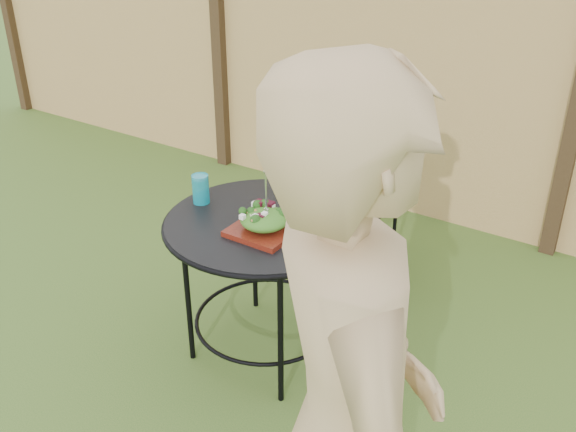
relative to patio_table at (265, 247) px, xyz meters
name	(u,v)px	position (x,y,z in m)	size (l,w,h in m)	color
ground	(158,364)	(-0.37, -0.39, -0.59)	(60.00, 60.00, 0.00)	#284C18
fence	(375,71)	(-0.37, 1.80, 0.36)	(8.00, 0.12, 1.90)	#DBB16C
patio_table	(265,247)	(0.00, 0.00, 0.00)	(0.92, 0.92, 0.72)	black
patio_chair	(355,189)	(-0.03, 0.93, -0.08)	(0.46, 0.46, 0.95)	black
salad_plate	(265,230)	(0.07, -0.09, 0.15)	(0.27, 0.27, 0.02)	#4D0F0B
salad	(265,219)	(0.07, -0.09, 0.20)	(0.21, 0.21, 0.08)	#235614
fork	(266,192)	(0.08, -0.09, 0.33)	(0.01, 0.01, 0.18)	silver
drinking_glass	(201,189)	(-0.35, -0.02, 0.21)	(0.08, 0.08, 0.14)	#0D879B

